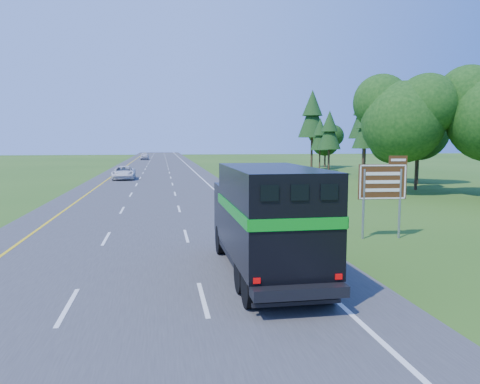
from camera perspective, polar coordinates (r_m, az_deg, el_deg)
The scene contains 9 objects.
ground at distance 11.73m, azimuth -12.94°, elevation -16.43°, with size 300.00×300.00×0.00m, color #285115.
road at distance 60.98m, azimuth -10.23°, elevation 1.92°, with size 15.00×260.00×0.04m, color #38383A.
lane_markings at distance 60.98m, azimuth -10.23°, elevation 1.94°, with size 11.15×260.00×0.01m.
tree_wall_right at distance 48.03m, azimuth 22.39°, elevation 7.56°, with size 16.00×100.00×12.00m, color #0F340E, non-canonical shape.
horse_truck at distance 15.35m, azimuth 3.26°, elevation -3.16°, with size 2.64×8.24×3.64m.
white_suv at distance 56.42m, azimuth -13.99°, elevation 2.29°, with size 2.54×5.51×1.53m, color silver.
far_car at distance 115.65m, azimuth -11.57°, elevation 4.31°, with size 2.02×5.01×1.71m, color silver.
exit_sign at distance 22.38m, azimuth 17.07°, elevation 0.82°, with size 2.26×0.26×3.83m.
delineator at distance 31.53m, azimuth 5.23°, elevation -0.93°, with size 0.09×0.05×1.07m.
Camera 1 is at (0.74, -10.82, 4.49)m, focal length 35.00 mm.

